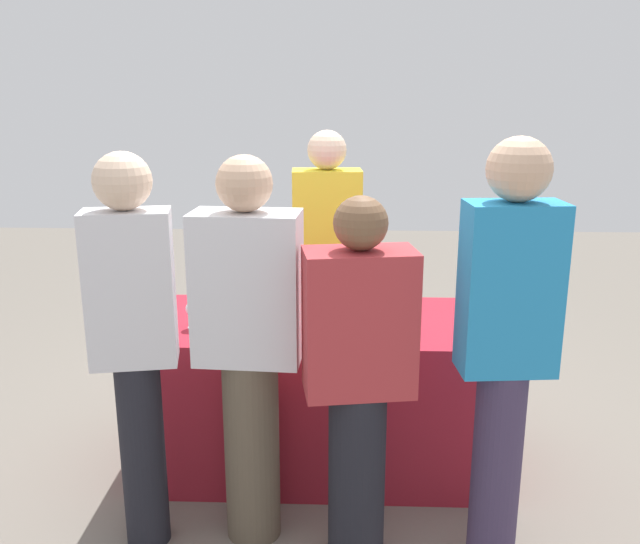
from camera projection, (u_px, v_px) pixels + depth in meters
ground_plane at (320, 460)px, 3.64m from camera, size 12.00×12.00×0.00m
tasting_table at (320, 392)px, 3.54m from camera, size 1.84×0.80×0.79m
wine_bottle_0 at (232, 293)px, 3.49m from camera, size 0.08×0.08×0.32m
wine_bottle_1 at (257, 286)px, 3.60m from camera, size 0.07×0.07×0.32m
wine_bottle_2 at (310, 291)px, 3.50m from camera, size 0.07×0.07×0.34m
wine_bottle_3 at (383, 291)px, 3.50m from camera, size 0.07×0.07×0.33m
wine_glass_0 at (193, 310)px, 3.30m from camera, size 0.07×0.07×0.13m
wine_glass_1 at (289, 309)px, 3.32m from camera, size 0.06×0.06×0.13m
wine_glass_2 at (350, 308)px, 3.27m from camera, size 0.08×0.08×0.15m
wine_glass_3 at (368, 309)px, 3.27m from camera, size 0.07×0.07×0.15m
wine_glass_4 at (403, 315)px, 3.20m from camera, size 0.08×0.08×0.14m
server_pouring at (327, 261)px, 4.08m from camera, size 0.41×0.25×1.69m
guest_0 at (134, 337)px, 2.76m from camera, size 0.37×0.25×1.69m
guest_1 at (249, 343)px, 2.82m from camera, size 0.45×0.27×1.68m
guest_2 at (358, 377)px, 2.69m from camera, size 0.46×0.30×1.54m
guest_3 at (506, 343)px, 2.60m from camera, size 0.37×0.24×1.76m
menu_board at (235, 330)px, 4.38m from camera, size 0.50×0.12×0.84m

